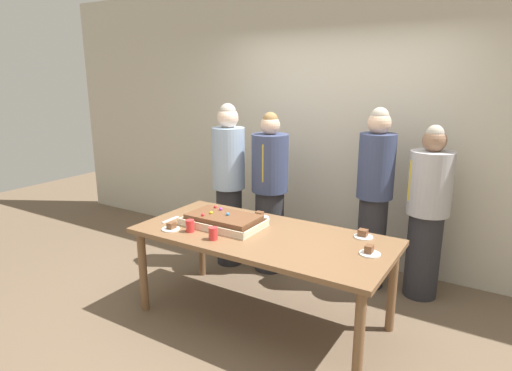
{
  "coord_description": "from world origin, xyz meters",
  "views": [
    {
      "loc": [
        1.67,
        -2.81,
        2.01
      ],
      "look_at": [
        -0.15,
        0.15,
        1.12
      ],
      "focal_mm": 30.37,
      "sensor_mm": 36.0,
      "label": 1
    }
  ],
  "objects": [
    {
      "name": "person_green_shirt_behind",
      "position": [
        -0.89,
        0.8,
        0.91
      ],
      "size": [
        0.34,
        0.34,
        1.73
      ],
      "rotation": [
        0.0,
        0.0,
        -1.0
      ],
      "color": "#28282D",
      "rests_on": "ground_plane"
    },
    {
      "name": "person_far_right_suit",
      "position": [
        1.04,
        1.14,
        0.81
      ],
      "size": [
        0.38,
        0.38,
        1.6
      ],
      "rotation": [
        0.0,
        0.0,
        -2.47
      ],
      "color": "#28282D",
      "rests_on": "ground_plane"
    },
    {
      "name": "plated_slice_far_right",
      "position": [
        -0.7,
        -0.31,
        0.78
      ],
      "size": [
        0.15,
        0.15,
        0.06
      ],
      "color": "white",
      "rests_on": "party_table"
    },
    {
      "name": "drink_cup_nearest",
      "position": [
        -0.53,
        -0.26,
        0.82
      ],
      "size": [
        0.07,
        0.07,
        0.1
      ],
      "primitive_type": "cylinder",
      "color": "red",
      "rests_on": "party_table"
    },
    {
      "name": "plated_slice_near_right",
      "position": [
        0.86,
        0.06,
        0.79
      ],
      "size": [
        0.15,
        0.15,
        0.07
      ],
      "color": "white",
      "rests_on": "party_table"
    },
    {
      "name": "interior_back_panel",
      "position": [
        0.0,
        1.6,
        1.5
      ],
      "size": [
        8.0,
        0.12,
        3.0
      ],
      "primitive_type": "cube",
      "color": "beige",
      "rests_on": "ground_plane"
    },
    {
      "name": "plated_slice_near_left",
      "position": [
        0.71,
        0.36,
        0.79
      ],
      "size": [
        0.15,
        0.15,
        0.06
      ],
      "color": "white",
      "rests_on": "party_table"
    },
    {
      "name": "person_serving_front",
      "position": [
        0.57,
        1.08,
        0.9
      ],
      "size": [
        0.33,
        0.33,
        1.73
      ],
      "rotation": [
        0.0,
        0.0,
        -2.3
      ],
      "color": "#28282D",
      "rests_on": "ground_plane"
    },
    {
      "name": "person_striped_tie_right",
      "position": [
        -0.44,
        0.88,
        0.85
      ],
      "size": [
        0.37,
        0.37,
        1.66
      ],
      "rotation": [
        0.0,
        0.0,
        -1.51
      ],
      "color": "#28282D",
      "rests_on": "ground_plane"
    },
    {
      "name": "plated_slice_far_left",
      "position": [
        -0.22,
        0.33,
        0.78
      ],
      "size": [
        0.15,
        0.15,
        0.06
      ],
      "color": "white",
      "rests_on": "party_table"
    },
    {
      "name": "cake_server_utensil",
      "position": [
        -0.87,
        -0.13,
        0.77
      ],
      "size": [
        0.03,
        0.2,
        0.01
      ],
      "primitive_type": "cube",
      "color": "silver",
      "rests_on": "party_table"
    },
    {
      "name": "party_table",
      "position": [
        0.0,
        0.0,
        0.69
      ],
      "size": [
        2.08,
        0.97,
        0.77
      ],
      "color": "brown",
      "rests_on": "ground_plane"
    },
    {
      "name": "drink_cup_middle",
      "position": [
        -0.26,
        -0.3,
        0.82
      ],
      "size": [
        0.07,
        0.07,
        0.1
      ],
      "primitive_type": "cylinder",
      "color": "red",
      "rests_on": "party_table"
    },
    {
      "name": "ground_plane",
      "position": [
        0.0,
        0.0,
        0.0
      ],
      "size": [
        12.0,
        12.0,
        0.0
      ],
      "primitive_type": "plane",
      "color": "brown"
    },
    {
      "name": "sheet_cake",
      "position": [
        -0.38,
        0.0,
        0.81
      ],
      "size": [
        0.67,
        0.41,
        0.12
      ],
      "color": "beige",
      "rests_on": "party_table"
    }
  ]
}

